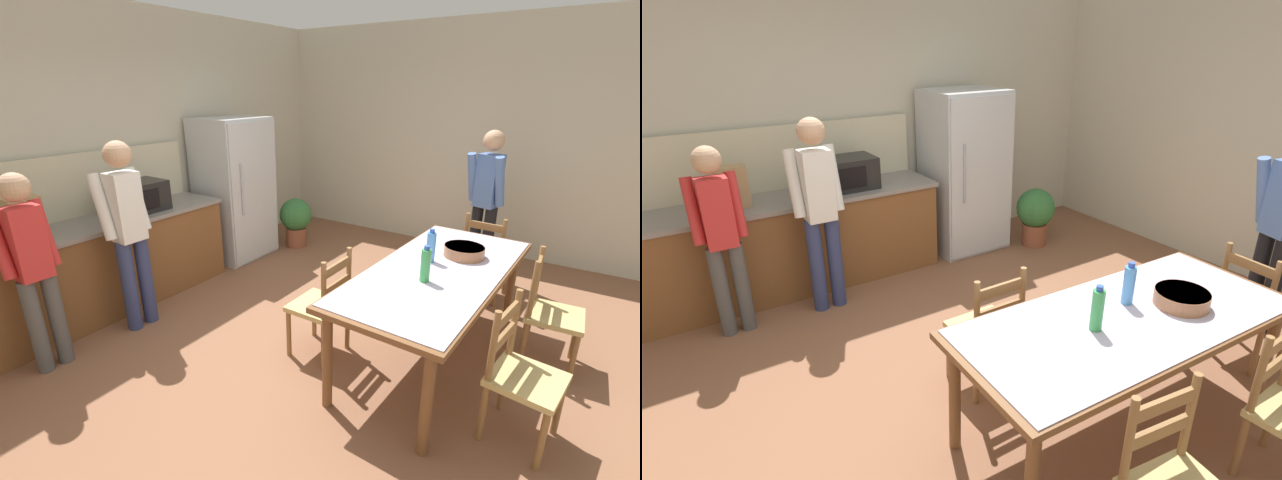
{
  "view_description": "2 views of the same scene",
  "coord_description": "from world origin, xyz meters",
  "views": [
    {
      "loc": [
        -2.52,
        -1.65,
        2.1
      ],
      "look_at": [
        -0.12,
        -0.03,
        1.05
      ],
      "focal_mm": 24.0,
      "sensor_mm": 36.0,
      "label": 1
    },
    {
      "loc": [
        -1.7,
        -2.27,
        2.3
      ],
      "look_at": [
        -0.16,
        0.09,
        1.12
      ],
      "focal_mm": 28.0,
      "sensor_mm": 36.0,
      "label": 2
    }
  ],
  "objects": [
    {
      "name": "counter_splashback",
      "position": [
        -0.68,
        2.54,
        1.2
      ],
      "size": [
        2.81,
        0.03,
        0.6
      ],
      "primitive_type": "cube",
      "color": "beige",
      "rests_on": "kitchen_counter"
    },
    {
      "name": "person_at_counter",
      "position": [
        -0.54,
        1.69,
        0.95
      ],
      "size": [
        0.42,
        0.29,
        1.69
      ],
      "rotation": [
        0.0,
        0.0,
        1.57
      ],
      "color": "navy",
      "rests_on": "ground"
    },
    {
      "name": "bottle_off_centre",
      "position": [
        0.57,
        -0.62,
        0.91
      ],
      "size": [
        0.07,
        0.07,
        0.27
      ],
      "color": "#4C8ED6",
      "rests_on": "dining_table"
    },
    {
      "name": "wall_right",
      "position": [
        3.26,
        0.0,
        1.45
      ],
      "size": [
        0.12,
        5.2,
        2.9
      ],
      "primitive_type": "cube",
      "color": "beige",
      "rests_on": "ground"
    },
    {
      "name": "person_at_sink",
      "position": [
        -1.31,
        1.71,
        0.87
      ],
      "size": [
        0.39,
        0.27,
        1.55
      ],
      "rotation": [
        0.0,
        0.0,
        1.57
      ],
      "color": "#4C4C4C",
      "rests_on": "ground"
    },
    {
      "name": "bottle_near_centre",
      "position": [
        0.19,
        -0.72,
        0.91
      ],
      "size": [
        0.07,
        0.07,
        0.27
      ],
      "color": "green",
      "rests_on": "dining_table"
    },
    {
      "name": "chair_head_end",
      "position": [
        1.8,
        -0.78,
        0.44
      ],
      "size": [
        0.43,
        0.45,
        0.91
      ],
      "rotation": [
        0.0,
        0.0,
        1.49
      ],
      "color": "olive",
      "rests_on": "ground"
    },
    {
      "name": "refrigerator",
      "position": [
        1.25,
        2.19,
        0.87
      ],
      "size": [
        0.81,
        0.73,
        1.75
      ],
      "color": "silver",
      "rests_on": "ground"
    },
    {
      "name": "chair_side_near_right",
      "position": [
        0.9,
        -1.49,
        0.44
      ],
      "size": [
        0.44,
        0.42,
        0.91
      ],
      "rotation": [
        0.0,
        0.0,
        0.05
      ],
      "color": "olive",
      "rests_on": "ground"
    },
    {
      "name": "potted_plant",
      "position": [
        1.94,
        1.76,
        0.39
      ],
      "size": [
        0.44,
        0.44,
        0.67
      ],
      "color": "brown",
      "rests_on": "ground"
    },
    {
      "name": "kitchen_counter",
      "position": [
        -0.68,
        2.23,
        0.45
      ],
      "size": [
        2.85,
        0.66,
        0.9
      ],
      "color": "brown",
      "rests_on": "ground"
    },
    {
      "name": "wall_back",
      "position": [
        0.0,
        2.66,
        1.45
      ],
      "size": [
        6.52,
        0.12,
        2.9
      ],
      "primitive_type": "cube",
      "color": "beige",
      "rests_on": "ground"
    },
    {
      "name": "person_by_table",
      "position": [
        2.35,
        -0.59,
        0.94
      ],
      "size": [
        0.35,
        0.46,
        1.66
      ],
      "rotation": [
        0.0,
        0.0,
        2.85
      ],
      "color": "black",
      "rests_on": "ground"
    },
    {
      "name": "microwave",
      "position": [
        -0.07,
        2.21,
        1.05
      ],
      "size": [
        0.5,
        0.39,
        0.3
      ],
      "color": "black",
      "rests_on": "kitchen_counter"
    },
    {
      "name": "serving_bowl",
      "position": [
        0.82,
        -0.81,
        0.84
      ],
      "size": [
        0.32,
        0.32,
        0.09
      ],
      "color": "#9E6642",
      "rests_on": "dining_table"
    },
    {
      "name": "chair_side_near_left",
      "position": [
        -0.04,
        -1.45,
        0.44
      ],
      "size": [
        0.47,
        0.45,
        0.91
      ],
      "rotation": [
        0.0,
        0.0,
        -0.13
      ],
      "color": "olive",
      "rests_on": "ground"
    },
    {
      "name": "ground_plane",
      "position": [
        0.0,
        0.0,
        0.0
      ],
      "size": [
        8.32,
        8.32,
        0.0
      ],
      "primitive_type": "plane",
      "color": "brown"
    },
    {
      "name": "paper_bag",
      "position": [
        -1.11,
        2.2,
        1.08
      ],
      "size": [
        0.24,
        0.16,
        0.36
      ],
      "primitive_type": "cube",
      "color": "tan",
      "rests_on": "kitchen_counter"
    },
    {
      "name": "chair_side_far_left",
      "position": [
        0.01,
        0.04,
        0.44
      ],
      "size": [
        0.42,
        0.4,
        0.91
      ],
      "rotation": [
        0.0,
        0.0,
        3.14
      ],
      "color": "olive",
      "rests_on": "ground"
    },
    {
      "name": "dining_table",
      "position": [
        0.46,
        -0.73,
        0.71
      ],
      "size": [
        2.15,
        0.99,
        0.79
      ],
      "rotation": [
        0.0,
        0.0,
        -0.04
      ],
      "color": "brown",
      "rests_on": "ground"
    }
  ]
}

